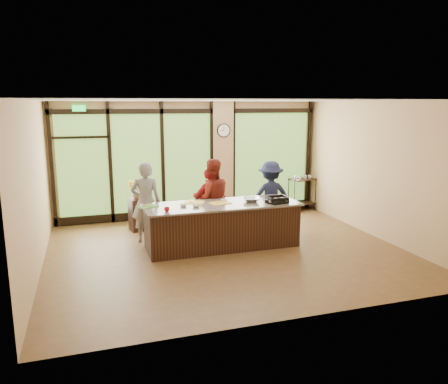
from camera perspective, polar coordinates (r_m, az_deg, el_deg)
floor at (r=8.95m, az=0.32°, el=-7.70°), size 7.00×7.00×0.00m
ceiling at (r=8.45m, az=0.34°, el=11.88°), size 7.00×7.00×0.00m
back_wall at (r=11.44m, az=-4.32°, el=4.22°), size 7.00×0.00×7.00m
left_wall at (r=8.22m, az=-23.57°, el=0.41°), size 0.00×6.00×6.00m
right_wall at (r=10.20m, az=19.41°, el=2.71°), size 0.00×6.00×6.00m
window_wall at (r=11.44m, az=-3.46°, el=3.71°), size 6.90×0.12×3.00m
island_base at (r=9.09m, az=-0.26°, el=-4.48°), size 3.10×1.00×0.88m
countertop at (r=8.97m, az=-0.27°, el=-1.66°), size 3.20×1.10×0.04m
wall_clock at (r=11.46m, az=-0.04°, el=8.04°), size 0.36×0.04×0.36m
cook_left at (r=9.46m, az=-10.18°, el=-1.32°), size 0.70×0.52×1.75m
cook_midleft at (r=9.67m, az=-1.60°, el=-0.83°), size 0.90×0.72×1.76m
cook_midright at (r=9.67m, az=-1.82°, el=-1.46°), size 0.98×0.63×1.55m
cook_right at (r=10.26m, az=6.07°, el=-0.51°), size 1.13×0.75×1.64m
roasting_pan at (r=9.08m, az=6.95°, el=-1.23°), size 0.48×0.42×0.07m
mixing_bowl at (r=9.16m, az=3.56°, el=-1.01°), size 0.39×0.39×0.09m
cutting_board_left at (r=8.84m, az=-9.97°, el=-1.87°), size 0.46×0.41×0.01m
cutting_board_center at (r=9.10m, az=-3.89°, el=-1.33°), size 0.50×0.44×0.01m
cutting_board_right at (r=9.01m, az=-0.49°, el=-1.43°), size 0.45×0.37×0.01m
prep_bowl_near at (r=8.77m, az=-5.32°, el=-1.74°), size 0.14×0.14×0.04m
prep_bowl_mid at (r=8.70m, az=-3.67°, el=-1.82°), size 0.18×0.18×0.05m
prep_bowl_far at (r=9.20m, az=0.02°, el=-1.11°), size 0.16×0.16×0.03m
red_ramekin at (r=8.39m, az=-7.48°, el=-2.27°), size 0.14×0.14×0.08m
flower_stand at (r=10.45m, az=-11.12°, el=-2.89°), size 0.45×0.45×0.77m
flower_vase at (r=10.34m, az=-11.23°, el=-0.12°), size 0.32×0.32×0.26m
bar_cart at (r=12.39m, az=10.16°, el=0.35°), size 0.78×0.55×0.97m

